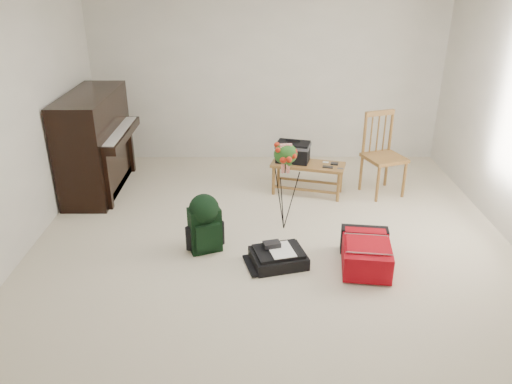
{
  "coord_description": "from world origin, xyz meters",
  "views": [
    {
      "loc": [
        -0.19,
        -4.38,
        2.66
      ],
      "look_at": [
        -0.17,
        0.35,
        0.51
      ],
      "focal_mm": 35.0,
      "sensor_mm": 36.0,
      "label": 1
    }
  ],
  "objects_px": {
    "red_suitcase": "(365,250)",
    "flower_stand": "(285,187)",
    "black_duffel": "(278,257)",
    "bench": "(297,157)",
    "green_backpack": "(204,221)",
    "dining_chair": "(384,155)",
    "piano": "(96,145)"
  },
  "relations": [
    {
      "from": "dining_chair",
      "to": "bench",
      "type": "bearing_deg",
      "value": 160.62
    },
    {
      "from": "black_duffel",
      "to": "bench",
      "type": "bearing_deg",
      "value": 65.14
    },
    {
      "from": "red_suitcase",
      "to": "black_duffel",
      "type": "xyz_separation_m",
      "value": [
        -0.84,
        0.01,
        -0.07
      ]
    },
    {
      "from": "dining_chair",
      "to": "green_backpack",
      "type": "height_order",
      "value": "dining_chair"
    },
    {
      "from": "bench",
      "to": "green_backpack",
      "type": "xyz_separation_m",
      "value": [
        -1.03,
        -1.41,
        -0.15
      ]
    },
    {
      "from": "bench",
      "to": "flower_stand",
      "type": "xyz_separation_m",
      "value": [
        -0.21,
        -0.95,
        0.0
      ]
    },
    {
      "from": "piano",
      "to": "green_backpack",
      "type": "xyz_separation_m",
      "value": [
        1.5,
        -1.57,
        -0.26
      ]
    },
    {
      "from": "red_suitcase",
      "to": "black_duffel",
      "type": "relative_size",
      "value": 1.2
    },
    {
      "from": "dining_chair",
      "to": "red_suitcase",
      "type": "xyz_separation_m",
      "value": [
        -0.55,
        -1.7,
        -0.35
      ]
    },
    {
      "from": "bench",
      "to": "red_suitcase",
      "type": "distance_m",
      "value": 1.79
    },
    {
      "from": "piano",
      "to": "bench",
      "type": "xyz_separation_m",
      "value": [
        2.53,
        -0.16,
        -0.11
      ]
    },
    {
      "from": "green_backpack",
      "to": "black_duffel",
      "type": "bearing_deg",
      "value": -39.89
    },
    {
      "from": "dining_chair",
      "to": "piano",
      "type": "bearing_deg",
      "value": 157.42
    },
    {
      "from": "red_suitcase",
      "to": "green_backpack",
      "type": "xyz_separation_m",
      "value": [
        -1.57,
        0.26,
        0.19
      ]
    },
    {
      "from": "red_suitcase",
      "to": "green_backpack",
      "type": "height_order",
      "value": "green_backpack"
    },
    {
      "from": "dining_chair",
      "to": "flower_stand",
      "type": "relative_size",
      "value": 1.02
    },
    {
      "from": "green_backpack",
      "to": "flower_stand",
      "type": "relative_size",
      "value": 0.61
    },
    {
      "from": "red_suitcase",
      "to": "bench",
      "type": "bearing_deg",
      "value": 115.21
    },
    {
      "from": "red_suitcase",
      "to": "flower_stand",
      "type": "height_order",
      "value": "flower_stand"
    },
    {
      "from": "red_suitcase",
      "to": "black_duffel",
      "type": "distance_m",
      "value": 0.84
    },
    {
      "from": "dining_chair",
      "to": "red_suitcase",
      "type": "height_order",
      "value": "dining_chair"
    },
    {
      "from": "red_suitcase",
      "to": "flower_stand",
      "type": "relative_size",
      "value": 0.7
    },
    {
      "from": "green_backpack",
      "to": "flower_stand",
      "type": "height_order",
      "value": "flower_stand"
    },
    {
      "from": "black_duffel",
      "to": "green_backpack",
      "type": "relative_size",
      "value": 0.96
    },
    {
      "from": "flower_stand",
      "to": "black_duffel",
      "type": "bearing_deg",
      "value": -106.82
    },
    {
      "from": "piano",
      "to": "black_duffel",
      "type": "distance_m",
      "value": 2.93
    },
    {
      "from": "piano",
      "to": "bench",
      "type": "bearing_deg",
      "value": -3.56
    },
    {
      "from": "red_suitcase",
      "to": "flower_stand",
      "type": "distance_m",
      "value": 1.1
    },
    {
      "from": "black_duffel",
      "to": "flower_stand",
      "type": "relative_size",
      "value": 0.58
    },
    {
      "from": "flower_stand",
      "to": "piano",
      "type": "bearing_deg",
      "value": 145.15
    },
    {
      "from": "piano",
      "to": "bench",
      "type": "height_order",
      "value": "piano"
    },
    {
      "from": "dining_chair",
      "to": "green_backpack",
      "type": "xyz_separation_m",
      "value": [
        -2.12,
        -1.43,
        -0.16
      ]
    }
  ]
}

